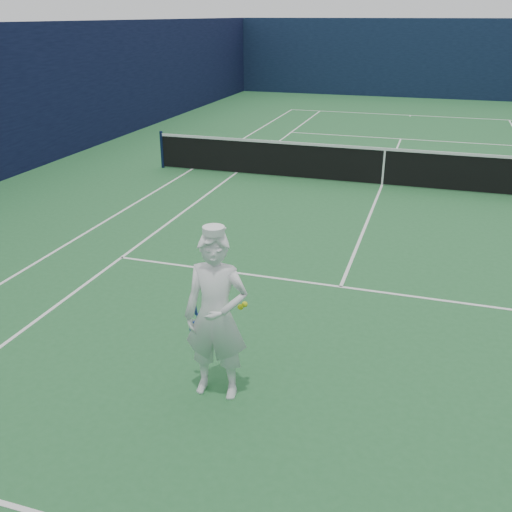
% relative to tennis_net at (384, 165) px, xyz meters
% --- Properties ---
extents(ground, '(80.00, 80.00, 0.00)m').
position_rel_tennis_net_xyz_m(ground, '(0.00, 0.00, -0.55)').
color(ground, '#266333').
rests_on(ground, ground).
extents(court_markings, '(11.03, 23.83, 0.01)m').
position_rel_tennis_net_xyz_m(court_markings, '(0.00, 0.00, -0.55)').
color(court_markings, white).
rests_on(court_markings, ground).
extents(windscreen_fence, '(20.12, 36.12, 4.00)m').
position_rel_tennis_net_xyz_m(windscreen_fence, '(0.00, 0.00, 1.45)').
color(windscreen_fence, '#0E1933').
rests_on(windscreen_fence, ground).
extents(tennis_net, '(12.88, 0.09, 1.07)m').
position_rel_tennis_net_xyz_m(tennis_net, '(0.00, 0.00, 0.00)').
color(tennis_net, '#141E4C').
rests_on(tennis_net, ground).
extents(tennis_player, '(0.83, 0.54, 2.11)m').
position_rel_tennis_net_xyz_m(tennis_player, '(-0.92, -9.67, 0.48)').
color(tennis_player, white).
rests_on(tennis_player, ground).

